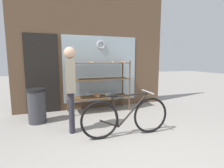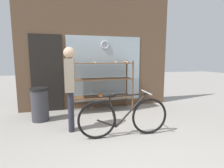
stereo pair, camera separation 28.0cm
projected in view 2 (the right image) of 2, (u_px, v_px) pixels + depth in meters
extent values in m
plane|color=gray|center=(137.00, 160.00, 2.51)|extent=(30.00, 30.00, 0.00)
cube|color=brown|center=(98.00, 41.00, 5.05)|extent=(4.42, 0.08, 3.92)
cube|color=#A3B7C1|center=(105.00, 69.00, 5.17)|extent=(2.20, 0.02, 1.90)
cube|color=black|center=(47.00, 74.00, 4.76)|extent=(0.84, 0.03, 2.10)
torus|color=#B7B7BC|center=(105.00, 45.00, 5.06)|extent=(0.26, 0.06, 0.26)
cylinder|color=brown|center=(72.00, 89.00, 4.40)|extent=(0.04, 0.04, 1.40)
cylinder|color=brown|center=(133.00, 86.00, 4.83)|extent=(0.04, 0.04, 1.40)
cylinder|color=brown|center=(71.00, 86.00, 4.87)|extent=(0.04, 0.04, 1.40)
cylinder|color=brown|center=(127.00, 84.00, 5.30)|extent=(0.04, 0.04, 1.40)
cube|color=brown|center=(102.00, 97.00, 4.89)|extent=(1.70, 0.54, 0.02)
cube|color=brown|center=(102.00, 79.00, 4.82)|extent=(1.70, 0.54, 0.02)
cube|color=brown|center=(101.00, 63.00, 4.76)|extent=(1.70, 0.54, 0.02)
cylinder|color=beige|center=(111.00, 94.00, 4.97)|extent=(0.17, 0.17, 0.07)
cube|color=white|center=(112.00, 96.00, 4.88)|extent=(0.05, 0.00, 0.04)
ellipsoid|color=#AD7F4C|center=(116.00, 62.00, 4.89)|extent=(0.07, 0.06, 0.05)
cube|color=white|center=(116.00, 62.00, 4.85)|extent=(0.05, 0.00, 0.04)
torus|color=tan|center=(95.00, 62.00, 4.76)|extent=(0.13, 0.13, 0.03)
cube|color=white|center=(95.00, 62.00, 4.69)|extent=(0.05, 0.00, 0.04)
torus|color=#B27A42|center=(126.00, 62.00, 4.80)|extent=(0.15, 0.15, 0.05)
cube|color=white|center=(127.00, 62.00, 4.72)|extent=(0.05, 0.00, 0.04)
cylinder|color=#C67F42|center=(100.00, 95.00, 4.92)|extent=(0.16, 0.16, 0.07)
cube|color=white|center=(101.00, 96.00, 4.83)|extent=(0.05, 0.00, 0.04)
torus|color=black|center=(97.00, 120.00, 3.15)|extent=(0.71, 0.08, 0.71)
torus|color=black|center=(149.00, 116.00, 3.36)|extent=(0.71, 0.08, 0.71)
cylinder|color=black|center=(131.00, 110.00, 3.26)|extent=(0.61, 0.06, 0.63)
cylinder|color=black|center=(128.00, 95.00, 3.21)|extent=(0.71, 0.07, 0.07)
cylinder|color=black|center=(113.00, 112.00, 3.19)|extent=(0.16, 0.04, 0.58)
cylinder|color=black|center=(107.00, 124.00, 3.20)|extent=(0.37, 0.05, 0.19)
ellipsoid|color=black|center=(109.00, 96.00, 3.13)|extent=(0.22, 0.10, 0.06)
cylinder|color=#B2B2B7|center=(146.00, 92.00, 3.28)|extent=(0.05, 0.46, 0.02)
cylinder|color=#282833|center=(71.00, 110.00, 3.56)|extent=(0.11, 0.11, 0.81)
cylinder|color=#282833|center=(71.00, 112.00, 3.45)|extent=(0.11, 0.11, 0.81)
cube|color=gray|center=(70.00, 75.00, 3.40)|extent=(0.21, 0.34, 0.64)
sphere|color=tan|center=(69.00, 53.00, 3.34)|extent=(0.22, 0.22, 0.22)
cylinder|color=#38383D|center=(40.00, 104.00, 4.08)|extent=(0.39, 0.39, 0.79)
cylinder|color=black|center=(39.00, 89.00, 4.03)|extent=(0.41, 0.41, 0.06)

